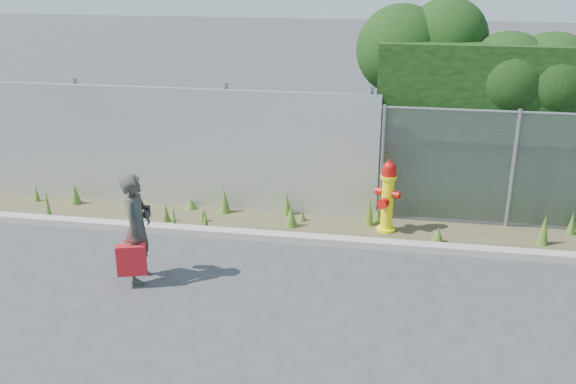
{
  "coord_description": "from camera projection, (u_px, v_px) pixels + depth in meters",
  "views": [
    {
      "loc": [
        1.24,
        -7.54,
        4.37
      ],
      "look_at": [
        -0.3,
        1.4,
        1.0
      ],
      "focal_mm": 40.0,
      "sensor_mm": 36.0,
      "label": 1
    }
  ],
  "objects": [
    {
      "name": "woman",
      "position": [
        137.0,
        228.0,
        8.92
      ],
      "size": [
        0.4,
        0.59,
        1.59
      ],
      "primitive_type": "imported",
      "rotation": [
        0.0,
        0.0,
        1.61
      ],
      "color": "#0E5A49",
      "rests_on": "ground"
    },
    {
      "name": "red_tote_bag",
      "position": [
        131.0,
        260.0,
        8.83
      ],
      "size": [
        0.4,
        0.15,
        0.52
      ],
      "rotation": [
        0.0,
        0.0,
        0.29
      ],
      "color": "#BA0A30"
    },
    {
      "name": "curb",
      "position": [
        311.0,
        239.0,
        10.33
      ],
      "size": [
        16.0,
        0.22,
        0.12
      ],
      "primitive_type": "cube",
      "color": "#9E978F",
      "rests_on": "ground"
    },
    {
      "name": "black_shoulder_bag",
      "position": [
        142.0,
        211.0,
        9.07
      ],
      "size": [
        0.22,
        0.09,
        0.16
      ],
      "rotation": [
        0.0,
        0.0,
        -0.01
      ],
      "color": "black"
    },
    {
      "name": "fire_hydrant",
      "position": [
        388.0,
        198.0,
        10.55
      ],
      "size": [
        0.42,
        0.38,
        1.26
      ],
      "rotation": [
        0.0,
        0.0,
        -0.43
      ],
      "color": "#FFED0D",
      "rests_on": "ground"
    },
    {
      "name": "ground",
      "position": [
        292.0,
        298.0,
        8.69
      ],
      "size": [
        80.0,
        80.0,
        0.0
      ],
      "primitive_type": "plane",
      "color": "#39393B",
      "rests_on": "ground"
    },
    {
      "name": "weed_strip",
      "position": [
        290.0,
        218.0,
        10.99
      ],
      "size": [
        16.0,
        1.32,
        0.54
      ],
      "color": "#483F29",
      "rests_on": "ground"
    },
    {
      "name": "corrugated_fence",
      "position": [
        143.0,
        147.0,
        11.6
      ],
      "size": [
        8.5,
        0.21,
        2.3
      ],
      "color": "silver",
      "rests_on": "ground"
    }
  ]
}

